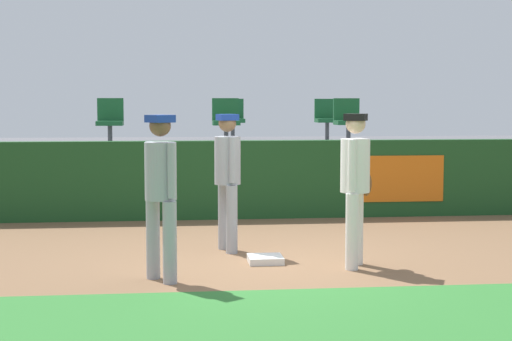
# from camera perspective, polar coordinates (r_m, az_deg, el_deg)

# --- Properties ---
(ground_plane) EXTENTS (60.00, 60.00, 0.00)m
(ground_plane) POSITION_cam_1_polar(r_m,az_deg,el_deg) (9.28, 0.81, -6.71)
(ground_plane) COLOR brown
(grass_foreground_strip) EXTENTS (18.00, 2.80, 0.01)m
(grass_foreground_strip) POSITION_cam_1_polar(r_m,az_deg,el_deg) (6.66, 3.76, -11.34)
(grass_foreground_strip) COLOR #2D722D
(grass_foreground_strip) RESTS_ON ground_plane
(first_base) EXTENTS (0.40, 0.40, 0.08)m
(first_base) POSITION_cam_1_polar(r_m,az_deg,el_deg) (9.31, 0.68, -6.42)
(first_base) COLOR white
(first_base) RESTS_ON ground_plane
(player_fielder_home) EXTENTS (0.48, 0.49, 1.75)m
(player_fielder_home) POSITION_cam_1_polar(r_m,az_deg,el_deg) (9.01, 7.20, -0.61)
(player_fielder_home) COLOR white
(player_fielder_home) RESTS_ON ground_plane
(player_runner_visitor) EXTENTS (0.46, 0.46, 1.74)m
(player_runner_visitor) POSITION_cam_1_polar(r_m,az_deg,el_deg) (8.28, -6.89, -1.07)
(player_runner_visitor) COLOR #9EA3AD
(player_runner_visitor) RESTS_ON ground_plane
(player_coach_visitor) EXTENTS (0.40, 0.47, 1.73)m
(player_coach_visitor) POSITION_cam_1_polar(r_m,az_deg,el_deg) (9.90, -2.07, -0.12)
(player_coach_visitor) COLOR #9EA3AD
(player_coach_visitor) RESTS_ON ground_plane
(field_wall) EXTENTS (18.00, 0.26, 1.26)m
(field_wall) POSITION_cam_1_polar(r_m,az_deg,el_deg) (12.77, -1.14, -0.66)
(field_wall) COLOR #19471E
(field_wall) RESTS_ON ground_plane
(bleacher_platform) EXTENTS (18.00, 4.80, 1.11)m
(bleacher_platform) POSITION_cam_1_polar(r_m,az_deg,el_deg) (15.33, -2.05, -0.02)
(bleacher_platform) COLOR #59595E
(bleacher_platform) RESTS_ON ground_plane
(seat_back_center) EXTENTS (0.47, 0.44, 0.84)m
(seat_back_center) POSITION_cam_1_polar(r_m,az_deg,el_deg) (15.95, -1.71, 3.88)
(seat_back_center) COLOR #4C4C51
(seat_back_center) RESTS_ON bleacher_platform
(seat_back_right) EXTENTS (0.45, 0.44, 0.84)m
(seat_back_right) POSITION_cam_1_polar(r_m,az_deg,el_deg) (16.22, 5.11, 3.88)
(seat_back_right) COLOR #4C4C51
(seat_back_right) RESTS_ON bleacher_platform
(seat_front_right) EXTENTS (0.48, 0.44, 0.84)m
(seat_front_right) POSITION_cam_1_polar(r_m,az_deg,el_deg) (14.47, 6.63, 3.75)
(seat_front_right) COLOR #4C4C51
(seat_front_right) RESTS_ON bleacher_platform
(seat_front_center) EXTENTS (0.48, 0.44, 0.84)m
(seat_front_center) POSITION_cam_1_polar(r_m,az_deg,el_deg) (14.14, -2.19, 3.75)
(seat_front_center) COLOR #4C4C51
(seat_front_center) RESTS_ON bleacher_platform
(seat_front_left) EXTENTS (0.46, 0.44, 0.84)m
(seat_front_left) POSITION_cam_1_polar(r_m,az_deg,el_deg) (14.14, -10.48, 3.67)
(seat_front_left) COLOR #4C4C51
(seat_front_left) RESTS_ON bleacher_platform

